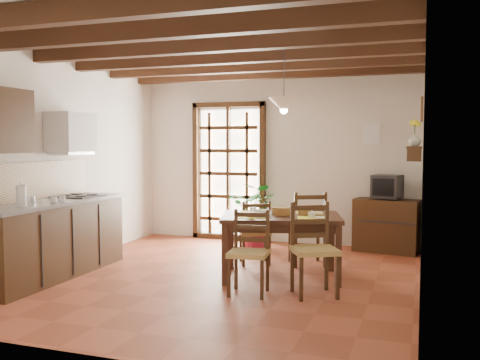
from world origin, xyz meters
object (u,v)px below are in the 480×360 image
at_px(kitchen_counter, 51,238).
at_px(dining_table, 281,223).
at_px(crt_tv, 387,186).
at_px(chair_far_right, 307,242).
at_px(potted_plant, 254,210).
at_px(chair_near_left, 249,268).
at_px(chair_far_left, 255,244).
at_px(sideboard, 386,226).
at_px(chair_near_right, 314,267).
at_px(pendant_lamp, 284,104).

bearing_deg(kitchen_counter, dining_table, 17.86).
height_order(dining_table, crt_tv, crt_tv).
xyz_separation_m(chair_far_right, potted_plant, (-1.03, 0.95, 0.26)).
relative_size(chair_near_left, chair_far_left, 1.04).
xyz_separation_m(dining_table, chair_far_left, (-0.51, 0.60, -0.39)).
relative_size(kitchen_counter, dining_table, 1.43).
bearing_deg(crt_tv, dining_table, -103.99).
height_order(kitchen_counter, sideboard, kitchen_counter).
bearing_deg(chair_near_left, kitchen_counter, 175.52).
xyz_separation_m(chair_near_left, chair_near_right, (0.67, 0.18, 0.03)).
height_order(chair_far_left, sideboard, chair_far_left).
distance_m(chair_far_left, crt_tv, 2.23).
relative_size(chair_near_right, chair_far_right, 1.00).
bearing_deg(dining_table, chair_near_left, -115.91).
bearing_deg(crt_tv, chair_far_left, -124.49).
bearing_deg(dining_table, sideboard, 46.33).
relative_size(dining_table, crt_tv, 3.34).
bearing_deg(crt_tv, potted_plant, -157.97).
relative_size(chair_near_right, chair_far_left, 1.14).
distance_m(chair_near_left, chair_far_right, 1.58).
bearing_deg(chair_far_right, dining_table, 53.55).
distance_m(chair_near_right, sideboard, 2.64).
height_order(sideboard, pendant_lamp, pendant_lamp).
relative_size(chair_far_left, chair_far_right, 0.87).
bearing_deg(chair_far_left, kitchen_counter, 8.69).
xyz_separation_m(chair_far_left, sideboard, (1.61, 1.38, 0.12)).
xyz_separation_m(kitchen_counter, dining_table, (2.63, 0.85, 0.18)).
relative_size(dining_table, potted_plant, 0.74).
bearing_deg(chair_far_right, chair_near_left, 53.72).
distance_m(chair_far_right, pendant_lamp, 1.90).
relative_size(crt_tv, pendant_lamp, 0.56).
bearing_deg(kitchen_counter, chair_near_left, 1.65).
bearing_deg(chair_near_left, chair_far_right, 72.58).
relative_size(dining_table, chair_near_right, 1.61).
distance_m(chair_near_right, chair_far_left, 1.58).
bearing_deg(sideboard, chair_near_left, -104.53).
height_order(crt_tv, pendant_lamp, pendant_lamp).
distance_m(dining_table, chair_near_left, 0.88).
xyz_separation_m(chair_far_right, pendant_lamp, (-0.16, -0.67, 1.77)).
height_order(kitchen_counter, pendant_lamp, pendant_lamp).
bearing_deg(dining_table, pendant_lamp, 75.21).
xyz_separation_m(chair_near_right, potted_plant, (-1.39, 2.33, 0.26)).
bearing_deg(sideboard, kitchen_counter, -132.99).
relative_size(chair_far_right, sideboard, 1.06).
height_order(dining_table, chair_near_left, chair_near_left).
relative_size(kitchen_counter, crt_tv, 4.79).
distance_m(chair_near_right, potted_plant, 2.72).
height_order(chair_near_left, chair_near_right, chair_near_right).
distance_m(dining_table, chair_far_right, 0.86).
bearing_deg(chair_near_right, kitchen_counter, 156.60).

